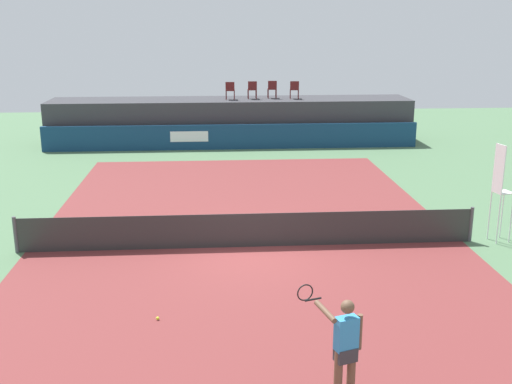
% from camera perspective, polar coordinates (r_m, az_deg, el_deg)
% --- Properties ---
extents(ground_plane, '(48.00, 48.00, 0.00)m').
position_cam_1_polar(ground_plane, '(19.86, -1.17, -2.04)').
color(ground_plane, '#4C704C').
extents(court_inner, '(12.00, 22.00, 0.00)m').
position_cam_1_polar(court_inner, '(17.03, -0.65, -5.05)').
color(court_inner, maroon).
rests_on(court_inner, ground).
extents(sponsor_wall, '(18.00, 0.22, 1.20)m').
position_cam_1_polar(sponsor_wall, '(29.92, -2.22, 5.09)').
color(sponsor_wall, navy).
rests_on(sponsor_wall, ground).
extents(spectator_platform, '(18.00, 2.80, 2.20)m').
position_cam_1_polar(spectator_platform, '(31.61, -2.32, 6.57)').
color(spectator_platform, '#38383D').
rests_on(spectator_platform, ground).
extents(spectator_chair_far_left, '(0.47, 0.47, 0.89)m').
position_cam_1_polar(spectator_chair_far_left, '(31.07, -2.39, 9.38)').
color(spectator_chair_far_left, '#561919').
rests_on(spectator_chair_far_left, spectator_platform).
extents(spectator_chair_left, '(0.45, 0.45, 0.89)m').
position_cam_1_polar(spectator_chair_left, '(31.38, -0.35, 9.45)').
color(spectator_chair_left, '#561919').
rests_on(spectator_chair_left, spectator_platform).
extents(spectator_chair_center, '(0.45, 0.45, 0.89)m').
position_cam_1_polar(spectator_chair_center, '(31.65, 1.50, 9.49)').
color(spectator_chair_center, '#561919').
rests_on(spectator_chair_center, spectator_platform).
extents(spectator_chair_right, '(0.48, 0.48, 0.89)m').
position_cam_1_polar(spectator_chair_right, '(31.50, 3.55, 9.44)').
color(spectator_chair_right, '#561919').
rests_on(spectator_chair_right, spectator_platform).
extents(umpire_chair, '(0.52, 0.52, 2.76)m').
position_cam_1_polar(umpire_chair, '(18.26, 21.54, 0.48)').
color(umpire_chair, white).
rests_on(umpire_chair, ground).
extents(tennis_net, '(12.40, 0.02, 0.95)m').
position_cam_1_polar(tennis_net, '(16.87, -0.65, -3.54)').
color(tennis_net, '#2D2D2D').
rests_on(tennis_net, ground).
extents(net_post_near, '(0.10, 0.10, 1.00)m').
position_cam_1_polar(net_post_near, '(17.64, -21.24, -3.69)').
color(net_post_near, '#4C4C51').
rests_on(net_post_near, ground).
extents(net_post_far, '(0.10, 0.10, 1.00)m').
position_cam_1_polar(net_post_far, '(18.28, 19.16, -2.83)').
color(net_post_far, '#4C4C51').
rests_on(net_post_far, ground).
extents(tennis_player, '(0.96, 1.09, 1.77)m').
position_cam_1_polar(tennis_player, '(10.26, 8.14, -13.87)').
color(tennis_player, white).
rests_on(tennis_player, court_inner).
extents(tennis_ball, '(0.07, 0.07, 0.07)m').
position_cam_1_polar(tennis_ball, '(13.21, -9.03, -11.39)').
color(tennis_ball, '#D8EA33').
rests_on(tennis_ball, court_inner).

